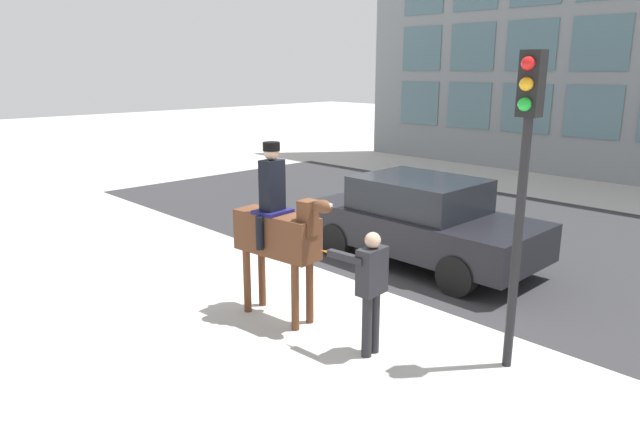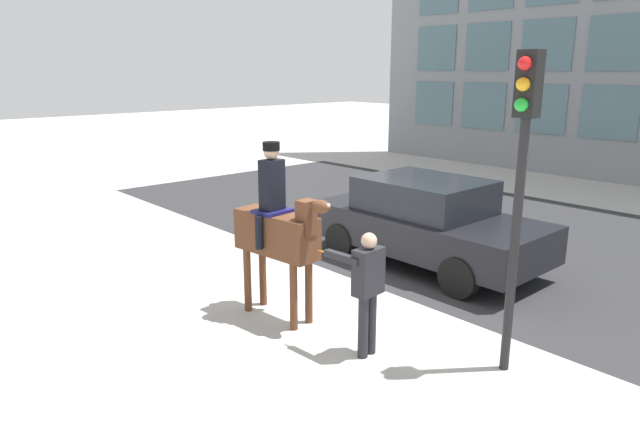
{
  "view_description": "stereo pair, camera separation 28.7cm",
  "coord_description": "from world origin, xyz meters",
  "px_view_note": "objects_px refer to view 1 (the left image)",
  "views": [
    {
      "loc": [
        6.11,
        -6.4,
        3.56
      ],
      "look_at": [
        0.37,
        -0.85,
        1.53
      ],
      "focal_mm": 32.0,
      "sensor_mm": 36.0,
      "label": 1
    },
    {
      "loc": [
        6.31,
        -6.19,
        3.56
      ],
      "look_at": [
        0.37,
        -0.85,
        1.53
      ],
      "focal_mm": 32.0,
      "sensor_mm": 36.0,
      "label": 2
    }
  ],
  "objects_px": {
    "pedestrian_bystander": "(370,284)",
    "street_car_near_lane": "(422,220)",
    "mounted_horse_lead": "(278,230)",
    "traffic_light": "(524,162)"
  },
  "relations": [
    {
      "from": "street_car_near_lane",
      "to": "pedestrian_bystander",
      "type": "bearing_deg",
      "value": -63.51
    },
    {
      "from": "mounted_horse_lead",
      "to": "traffic_light",
      "type": "bearing_deg",
      "value": 13.87
    },
    {
      "from": "pedestrian_bystander",
      "to": "street_car_near_lane",
      "type": "distance_m",
      "value": 3.79
    },
    {
      "from": "pedestrian_bystander",
      "to": "traffic_light",
      "type": "distance_m",
      "value": 2.32
    },
    {
      "from": "pedestrian_bystander",
      "to": "mounted_horse_lead",
      "type": "bearing_deg",
      "value": -0.35
    },
    {
      "from": "mounted_horse_lead",
      "to": "street_car_near_lane",
      "type": "relative_size",
      "value": 0.59
    },
    {
      "from": "traffic_light",
      "to": "street_car_near_lane",
      "type": "bearing_deg",
      "value": 142.01
    },
    {
      "from": "pedestrian_bystander",
      "to": "street_car_near_lane",
      "type": "xyz_separation_m",
      "value": [
        -1.69,
        3.39,
        -0.13
      ]
    },
    {
      "from": "mounted_horse_lead",
      "to": "traffic_light",
      "type": "xyz_separation_m",
      "value": [
        3.03,
        1.1,
        1.19
      ]
    },
    {
      "from": "pedestrian_bystander",
      "to": "street_car_near_lane",
      "type": "height_order",
      "value": "pedestrian_bystander"
    }
  ]
}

